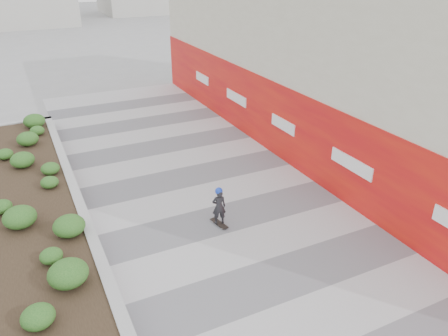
# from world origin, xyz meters

# --- Properties ---
(ground) EXTENTS (160.00, 160.00, 0.00)m
(ground) POSITION_xyz_m (0.00, 0.00, 0.00)
(ground) COLOR gray
(ground) RESTS_ON ground
(walkway) EXTENTS (8.00, 36.00, 0.01)m
(walkway) POSITION_xyz_m (0.00, 3.00, 0.01)
(walkway) COLOR #A8A8AD
(walkway) RESTS_ON ground
(building) EXTENTS (6.04, 24.08, 8.00)m
(building) POSITION_xyz_m (6.98, 8.98, 3.98)
(building) COLOR beige
(building) RESTS_ON ground
(planter) EXTENTS (3.00, 18.00, 0.90)m
(planter) POSITION_xyz_m (-5.50, 7.00, 0.42)
(planter) COLOR #9E9EA0
(planter) RESTS_ON ground
(manhole_cover) EXTENTS (0.44, 0.44, 0.01)m
(manhole_cover) POSITION_xyz_m (0.50, 3.00, 0.00)
(manhole_cover) COLOR #595654
(manhole_cover) RESTS_ON ground
(skateboarder) EXTENTS (0.48, 0.75, 1.31)m
(skateboarder) POSITION_xyz_m (-0.41, 4.73, 0.67)
(skateboarder) COLOR beige
(skateboarder) RESTS_ON ground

